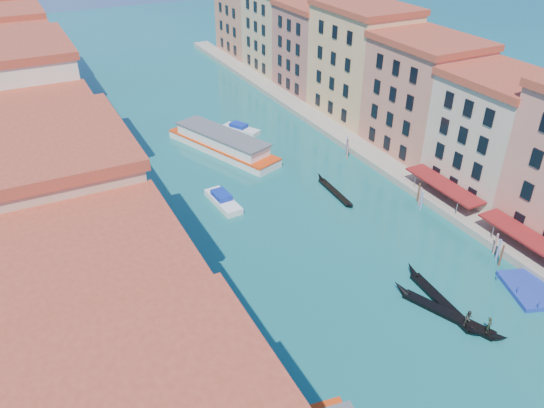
{
  "coord_description": "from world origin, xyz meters",
  "views": [
    {
      "loc": [
        -28.07,
        -7.24,
        38.73
      ],
      "look_at": [
        -3.44,
        41.14,
        5.82
      ],
      "focal_mm": 35.0,
      "sensor_mm": 36.0,
      "label": 1
    }
  ],
  "objects_px": {
    "vaporetto_far": "(222,143)",
    "gondola_fore": "(448,313)",
    "gondola_right": "(443,301)",
    "blue_dock": "(529,289)"
  },
  "relations": [
    {
      "from": "vaporetto_far",
      "to": "blue_dock",
      "type": "height_order",
      "value": "vaporetto_far"
    },
    {
      "from": "vaporetto_far",
      "to": "gondola_right",
      "type": "distance_m",
      "value": 46.52
    },
    {
      "from": "vaporetto_far",
      "to": "gondola_fore",
      "type": "height_order",
      "value": "vaporetto_far"
    },
    {
      "from": "gondola_right",
      "to": "blue_dock",
      "type": "bearing_deg",
      "value": -10.67
    },
    {
      "from": "gondola_right",
      "to": "blue_dock",
      "type": "relative_size",
      "value": 1.65
    },
    {
      "from": "vaporetto_far",
      "to": "gondola_fore",
      "type": "xyz_separation_m",
      "value": [
        5.68,
        -47.61,
        -1.06
      ]
    },
    {
      "from": "gondola_right",
      "to": "blue_dock",
      "type": "height_order",
      "value": "gondola_right"
    },
    {
      "from": "gondola_fore",
      "to": "blue_dock",
      "type": "relative_size",
      "value": 1.63
    },
    {
      "from": "vaporetto_far",
      "to": "blue_dock",
      "type": "xyz_separation_m",
      "value": [
        16.45,
        -48.71,
        -1.22
      ]
    },
    {
      "from": "gondola_fore",
      "to": "gondola_right",
      "type": "distance_m",
      "value": 1.72
    }
  ]
}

